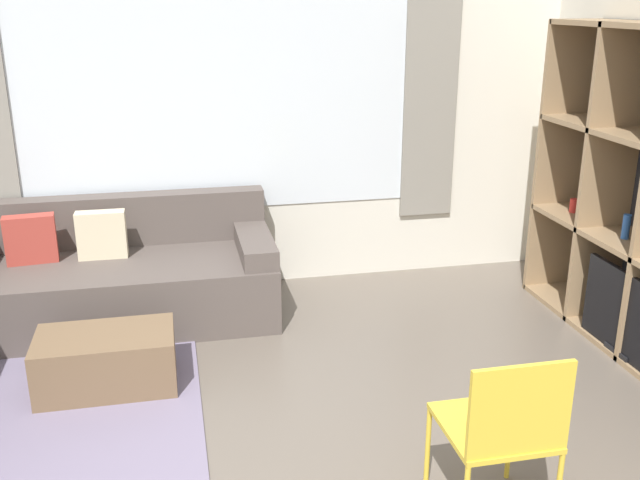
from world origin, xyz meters
The scene contains 5 objects.
wall_back centered at (0.00, 3.41, 1.36)m, with size 6.72×0.11×2.70m.
area_rug centered at (-1.30, 1.82, 0.01)m, with size 2.02×2.18×0.01m, color slate.
couch_main centered at (-0.79, 2.89, 0.30)m, with size 2.18×0.95×0.83m.
ottoman centered at (-0.83, 1.88, 0.17)m, with size 0.80×0.47×0.35m.
folding_chair centered at (0.92, 0.29, 0.52)m, with size 0.44×0.46×0.86m.
Camera 1 is at (-0.37, -2.07, 2.21)m, focal length 40.00 mm.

